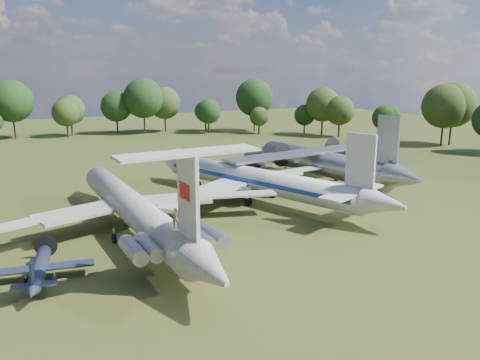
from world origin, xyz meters
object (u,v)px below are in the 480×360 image
il62_airliner (134,214)px  small_prop_west (40,271)px  tu104_jet (256,184)px  an12_transport (322,166)px  person_on_il62 (176,218)px

il62_airliner → small_prop_west: bearing=-143.6°
il62_airliner → tu104_jet: il62_airliner is taller
il62_airliner → tu104_jet: (20.40, 6.51, -0.01)m
small_prop_west → an12_transport: bearing=34.0°
tu104_jet → person_on_il62: (-19.93, -20.50, 3.48)m
il62_airliner → person_on_il62: size_ratio=26.24×
il62_airliner → small_prop_west: (-11.27, -8.91, -1.53)m
tu104_jet → small_prop_west: bearing=-174.0°
an12_transport → small_prop_west: size_ratio=3.17×
an12_transport → tu104_jet: bearing=-168.1°
small_prop_west → person_on_il62: person_on_il62 is taller
small_prop_west → person_on_il62: size_ratio=6.84×
il62_airliner → person_on_il62: 14.42m
il62_airliner → small_prop_west: 14.45m
tu104_jet → an12_transport: (16.46, 5.50, 0.28)m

